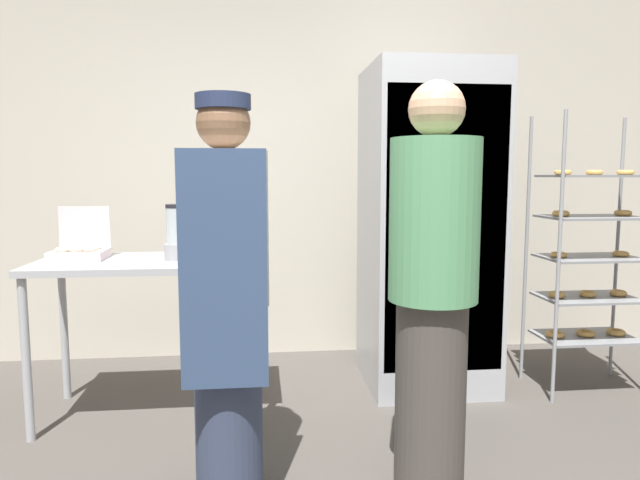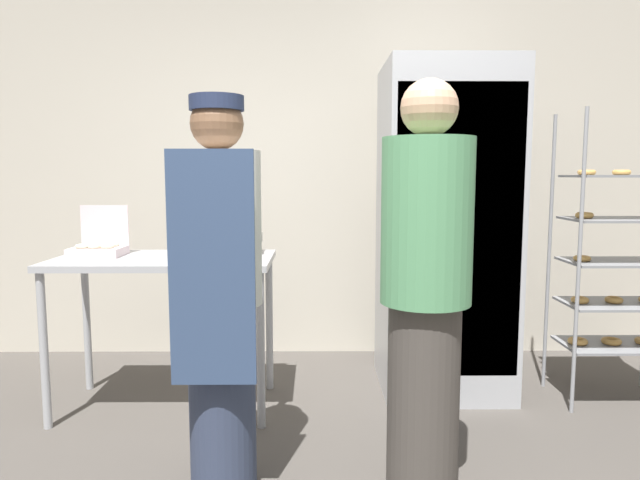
# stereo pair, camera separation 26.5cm
# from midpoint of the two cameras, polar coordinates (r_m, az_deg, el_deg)

# --- Properties ---
(back_wall) EXTENTS (6.40, 0.12, 2.85)m
(back_wall) POSITION_cam_midpoint_polar(r_m,az_deg,el_deg) (4.27, 2.65, 7.74)
(back_wall) COLOR beige
(back_wall) RESTS_ON ground_plane
(refrigerator) EXTENTS (0.76, 0.77, 2.00)m
(refrigerator) POSITION_cam_midpoint_polar(r_m,az_deg,el_deg) (3.62, 14.40, 0.98)
(refrigerator) COLOR #ADAFB5
(refrigerator) RESTS_ON ground_plane
(baking_rack) EXTENTS (0.65, 0.42, 1.70)m
(baking_rack) POSITION_cam_midpoint_polar(r_m,az_deg,el_deg) (3.81, 29.31, -2.02)
(baking_rack) COLOR #93969B
(baking_rack) RESTS_ON ground_plane
(prep_counter) EXTENTS (1.21, 0.64, 0.87)m
(prep_counter) POSITION_cam_midpoint_polar(r_m,az_deg,el_deg) (3.30, -13.09, -3.42)
(prep_counter) COLOR #ADAFB5
(prep_counter) RESTS_ON ground_plane
(donut_box) EXTENTS (0.29, 0.24, 0.28)m
(donut_box) POSITION_cam_midpoint_polar(r_m,az_deg,el_deg) (3.45, -19.24, -0.72)
(donut_box) COLOR silver
(donut_box) RESTS_ON prep_counter
(blender_pitcher) EXTENTS (0.12, 0.12, 0.30)m
(blender_pitcher) POSITION_cam_midpoint_polar(r_m,az_deg,el_deg) (3.22, -10.83, 0.60)
(blender_pitcher) COLOR #99999E
(blender_pitcher) RESTS_ON prep_counter
(binder_stack) EXTENTS (0.33, 0.26, 0.17)m
(binder_stack) POSITION_cam_midpoint_polar(r_m,az_deg,el_deg) (3.37, -6.44, 0.07)
(binder_stack) COLOR #232328
(binder_stack) RESTS_ON prep_counter
(person_baker) EXTENTS (0.35, 0.37, 1.65)m
(person_baker) POSITION_cam_midpoint_polar(r_m,az_deg,el_deg) (2.39, -6.84, -4.97)
(person_baker) COLOR #333D56
(person_baker) RESTS_ON ground_plane
(person_customer) EXTENTS (0.36, 0.36, 1.71)m
(person_customer) POSITION_cam_midpoint_polar(r_m,az_deg,el_deg) (2.35, 13.72, -5.09)
(person_customer) COLOR #47423D
(person_customer) RESTS_ON ground_plane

